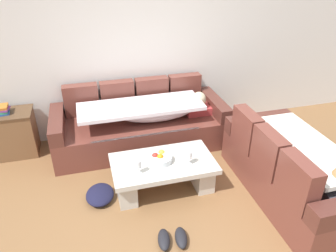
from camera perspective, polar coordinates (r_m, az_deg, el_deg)
The scene contains 12 objects.
ground_plane at distance 3.60m, azimuth 3.48°, elevation -16.19°, with size 14.00×14.00×0.00m, color brown.
back_wall at distance 4.77m, azimuth -4.50°, elevation 14.40°, with size 9.00×0.10×2.70m, color silver.
couch_along_wall at distance 4.64m, azimuth -4.45°, elevation 0.36°, with size 2.43×0.92×0.88m.
couch_near_window at distance 3.94m, azimuth 21.39°, elevation -7.48°, with size 0.92×1.88×0.88m.
coffee_table at distance 3.83m, azimuth -0.86°, elevation -8.06°, with size 1.20×0.68×0.38m.
fruit_bowl at distance 3.74m, azimuth -1.44°, elevation -5.73°, with size 0.28×0.28×0.10m.
wine_glass_near_left at distance 3.52m, azimuth -5.32°, elevation -6.82°, with size 0.07×0.07×0.17m.
wine_glass_near_right at distance 3.66m, azimuth 3.77°, elevation -5.23°, with size 0.07×0.07×0.17m.
side_cabinet at distance 4.91m, azimuth -26.52°, elevation -1.29°, with size 0.72×0.44×0.64m.
book_stack_on_cabinet at distance 4.75m, azimuth -27.35°, elevation 2.60°, with size 0.18×0.21×0.11m.
pair_of_shoes at distance 3.35m, azimuth 0.81°, elevation -19.41°, with size 0.34×0.31×0.09m.
crumpled_garment at distance 3.87m, azimuth -12.02°, elevation -11.86°, with size 0.40×0.32×0.12m, color #191933.
Camera 1 is at (-0.87, -2.38, 2.56)m, focal length 34.25 mm.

